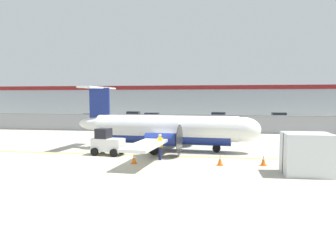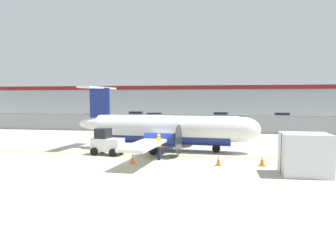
{
  "view_description": "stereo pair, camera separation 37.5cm",
  "coord_description": "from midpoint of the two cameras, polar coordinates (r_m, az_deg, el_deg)",
  "views": [
    {
      "loc": [
        4.95,
        -20.21,
        4.03
      ],
      "look_at": [
        0.86,
        5.51,
        1.8
      ],
      "focal_mm": 35.0,
      "sensor_mm": 36.0,
      "label": 1
    },
    {
      "loc": [
        5.32,
        -20.15,
        4.03
      ],
      "look_at": [
        0.86,
        5.51,
        1.8
      ],
      "focal_mm": 35.0,
      "sensor_mm": 36.0,
      "label": 2
    }
  ],
  "objects": [
    {
      "name": "cargo_container",
      "position": [
        18.66,
        23.29,
        -4.54
      ],
      "size": [
        2.44,
        2.04,
        2.2
      ],
      "rotation": [
        0.0,
        0.0,
        0.02
      ],
      "color": "silver",
      "rests_on": "ground"
    },
    {
      "name": "parked_car_5",
      "position": [
        45.34,
        16.73,
        0.72
      ],
      "size": [
        4.31,
        2.24,
        1.58
      ],
      "rotation": [
        0.0,
        0.0,
        3.21
      ],
      "color": "#B28C19",
      "rests_on": "parking_lot_strip"
    },
    {
      "name": "traffic_cone_far_left",
      "position": [
        20.35,
        -5.66,
        -5.66
      ],
      "size": [
        0.36,
        0.36,
        0.64
      ],
      "color": "orange",
      "rests_on": "ground"
    },
    {
      "name": "ground_crew_worker",
      "position": [
        21.36,
        -1.1,
        -3.39
      ],
      "size": [
        0.45,
        0.54,
        1.7
      ],
      "rotation": [
        0.0,
        0.0,
        0.41
      ],
      "color": "#191E4C",
      "rests_on": "ground"
    },
    {
      "name": "perimeter_fence",
      "position": [
        38.64,
        2.21,
        0.57
      ],
      "size": [
        98.0,
        0.1,
        2.1
      ],
      "color": "gray",
      "rests_on": "ground"
    },
    {
      "name": "parking_lot_strip",
      "position": [
        50.1,
        3.96,
        0.34
      ],
      "size": [
        98.0,
        17.0,
        0.12
      ],
      "color": "#38383A",
      "rests_on": "ground"
    },
    {
      "name": "commuter_airplane",
      "position": [
        25.11,
        0.6,
        -0.65
      ],
      "size": [
        14.48,
        16.08,
        4.92
      ],
      "rotation": [
        0.0,
        0.0,
        -0.08
      ],
      "color": "white",
      "rests_on": "ground"
    },
    {
      "name": "baggage_tug",
      "position": [
        23.64,
        -10.13,
        -2.9
      ],
      "size": [
        2.47,
        1.68,
        1.88
      ],
      "rotation": [
        0.0,
        0.0,
        -0.16
      ],
      "color": "silver",
      "rests_on": "ground"
    },
    {
      "name": "parked_car_0",
      "position": [
        51.48,
        -12.71,
        1.28
      ],
      "size": [
        4.38,
        2.42,
        1.58
      ],
      "rotation": [
        0.0,
        0.0,
        3.27
      ],
      "color": "gray",
      "rests_on": "parking_lot_strip"
    },
    {
      "name": "parked_car_3",
      "position": [
        45.69,
        4.58,
        0.94
      ],
      "size": [
        4.24,
        2.08,
        1.58
      ],
      "rotation": [
        0.0,
        0.0,
        -0.02
      ],
      "color": "black",
      "rests_on": "parking_lot_strip"
    },
    {
      "name": "traffic_cone_near_right",
      "position": [
        19.93,
        9.33,
        -5.92
      ],
      "size": [
        0.36,
        0.36,
        0.64
      ],
      "color": "orange",
      "rests_on": "ground"
    },
    {
      "name": "traffic_cone_near_left",
      "position": [
        20.4,
        16.59,
        -5.81
      ],
      "size": [
        0.36,
        0.36,
        0.64
      ],
      "color": "orange",
      "rests_on": "ground"
    },
    {
      "name": "parked_car_2",
      "position": [
        52.38,
        -2.09,
        1.46
      ],
      "size": [
        4.28,
        2.17,
        1.58
      ],
      "rotation": [
        0.0,
        0.0,
        0.05
      ],
      "color": "#19662D",
      "rests_on": "parking_lot_strip"
    },
    {
      "name": "parked_car_1",
      "position": [
        57.92,
        -5.28,
        1.77
      ],
      "size": [
        4.21,
        2.03,
        1.58
      ],
      "rotation": [
        0.0,
        0.0,
        0.01
      ],
      "color": "#B28C19",
      "rests_on": "parking_lot_strip"
    },
    {
      "name": "parked_car_6",
      "position": [
        55.96,
        19.27,
        1.41
      ],
      "size": [
        4.21,
        2.02,
        1.58
      ],
      "rotation": [
        0.0,
        0.0,
        3.15
      ],
      "color": "gray",
      "rests_on": "parking_lot_strip"
    },
    {
      "name": "background_building",
      "position": [
        68.37,
        5.58,
        4.22
      ],
      "size": [
        91.0,
        8.1,
        6.5
      ],
      "color": "#A8B2BC",
      "rests_on": "ground"
    },
    {
      "name": "parked_car_4",
      "position": [
        54.75,
        9.54,
        1.54
      ],
      "size": [
        4.39,
        2.42,
        1.58
      ],
      "rotation": [
        0.0,
        0.0,
        -0.13
      ],
      "color": "gray",
      "rests_on": "parking_lot_strip"
    },
    {
      "name": "ground_plane",
      "position": [
        23.12,
        -3.13,
        -5.14
      ],
      "size": [
        140.0,
        140.0,
        0.01
      ],
      "color": "#B2AD99"
    }
  ]
}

